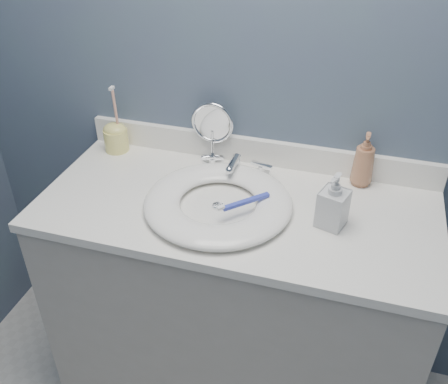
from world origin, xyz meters
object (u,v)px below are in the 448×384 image
at_px(soap_bottle_amber, 364,160).
at_px(soap_bottle_clear, 334,200).
at_px(makeup_mirror, 212,130).
at_px(toothbrush_holder, 116,136).

relative_size(soap_bottle_amber, soap_bottle_clear, 1.07).
bearing_deg(soap_bottle_clear, makeup_mirror, 167.22).
xyz_separation_m(soap_bottle_clear, toothbrush_holder, (-0.79, 0.22, -0.03)).
bearing_deg(toothbrush_holder, soap_bottle_clear, -15.64).
bearing_deg(makeup_mirror, soap_bottle_clear, -29.97).
height_order(makeup_mirror, soap_bottle_clear, makeup_mirror).
height_order(makeup_mirror, soap_bottle_amber, makeup_mirror).
xyz_separation_m(soap_bottle_amber, soap_bottle_clear, (-0.07, -0.25, -0.01)).
relative_size(makeup_mirror, soap_bottle_amber, 1.20).
relative_size(soap_bottle_amber, toothbrush_holder, 0.74).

